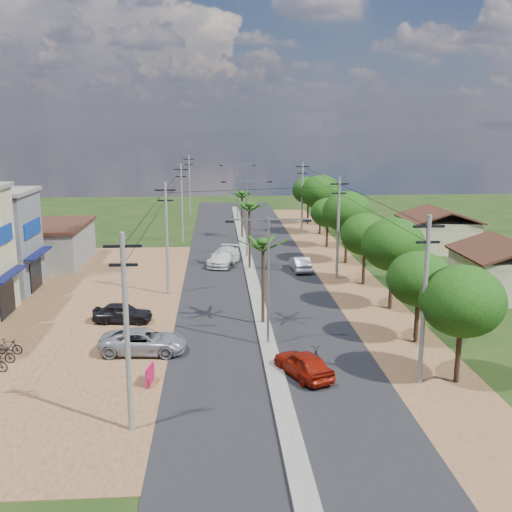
{
  "coord_description": "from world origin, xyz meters",
  "views": [
    {
      "loc": [
        -3.08,
        -34.77,
        13.35
      ],
      "look_at": [
        0.08,
        12.28,
        3.0
      ],
      "focal_mm": 42.0,
      "sensor_mm": 36.0,
      "label": 1
    }
  ],
  "objects": [
    {
      "name": "moto_rider_west_b",
      "position": [
        -1.2,
        28.36,
        0.45
      ],
      "size": [
        0.9,
        1.57,
        0.91
      ],
      "primitive_type": "imported",
      "rotation": [
        0.0,
        0.0,
        0.33
      ],
      "color": "black",
      "rests_on": "ground"
    },
    {
      "name": "ground",
      "position": [
        0.0,
        0.0,
        0.0
      ],
      "size": [
        160.0,
        160.0,
        0.0
      ],
      "primitive_type": "plane",
      "color": "black",
      "rests_on": "ground"
    },
    {
      "name": "car_silver_mid",
      "position": [
        4.66,
        19.07,
        0.68
      ],
      "size": [
        1.68,
        4.22,
        1.37
      ],
      "primitive_type": "imported",
      "rotation": [
        0.0,
        0.0,
        3.2
      ],
      "color": "gray",
      "rests_on": "ground"
    },
    {
      "name": "streetlight_near",
      "position": [
        0.0,
        0.0,
        4.79
      ],
      "size": [
        5.1,
        0.18,
        8.0
      ],
      "color": "gray",
      "rests_on": "ground"
    },
    {
      "name": "tree_east_e",
      "position": [
        9.6,
        22.0,
        5.09
      ],
      "size": [
        4.8,
        4.8,
        7.14
      ],
      "color": "black",
      "rests_on": "ground"
    },
    {
      "name": "tree_east_b",
      "position": [
        9.3,
        0.0,
        4.11
      ],
      "size": [
        4.0,
        4.0,
        5.83
      ],
      "color": "black",
      "rests_on": "ground"
    },
    {
      "name": "tree_east_f",
      "position": [
        9.2,
        30.0,
        3.89
      ],
      "size": [
        3.8,
        3.8,
        5.52
      ],
      "color": "black",
      "rests_on": "ground"
    },
    {
      "name": "palm_median_near",
      "position": [
        0.0,
        4.0,
        5.54
      ],
      "size": [
        2.0,
        2.0,
        6.15
      ],
      "color": "black",
      "rests_on": "ground"
    },
    {
      "name": "roadside_sign",
      "position": [
        -6.67,
        -5.22,
        0.53
      ],
      "size": [
        0.33,
        1.28,
        1.08
      ],
      "rotation": [
        0.0,
        0.0,
        -0.19
      ],
      "color": "#B21040",
      "rests_on": "ground"
    },
    {
      "name": "utility_pole_e_a",
      "position": [
        7.5,
        -6.0,
        4.76
      ],
      "size": [
        1.6,
        0.24,
        9.0
      ],
      "color": "#605E56",
      "rests_on": "ground"
    },
    {
      "name": "palm_median_far",
      "position": [
        0.0,
        36.0,
        5.26
      ],
      "size": [
        2.0,
        2.0,
        5.85
      ],
      "color": "black",
      "rests_on": "ground"
    },
    {
      "name": "car_parked_dark",
      "position": [
        -9.6,
        5.08,
        0.69
      ],
      "size": [
        4.16,
        2.0,
        1.37
      ],
      "primitive_type": "imported",
      "rotation": [
        0.0,
        0.0,
        1.48
      ],
      "color": "black",
      "rests_on": "ground"
    },
    {
      "name": "dirt_lot_west",
      "position": [
        -15.0,
        8.0,
        0.02
      ],
      "size": [
        18.0,
        46.0,
        0.04
      ],
      "primitive_type": "cube",
      "color": "#55391D",
      "rests_on": "ground"
    },
    {
      "name": "utility_pole_w_c",
      "position": [
        -7.0,
        34.0,
        4.76
      ],
      "size": [
        1.6,
        0.24,
        9.0
      ],
      "color": "#605E56",
      "rests_on": "ground"
    },
    {
      "name": "road",
      "position": [
        0.0,
        15.0,
        0.02
      ],
      "size": [
        12.0,
        110.0,
        0.04
      ],
      "primitive_type": "cube",
      "color": "black",
      "rests_on": "ground"
    },
    {
      "name": "tree_east_g",
      "position": [
        9.8,
        38.0,
        5.24
      ],
      "size": [
        5.0,
        5.0,
        7.38
      ],
      "color": "black",
      "rests_on": "ground"
    },
    {
      "name": "streetlight_far",
      "position": [
        0.0,
        50.0,
        4.79
      ],
      "size": [
        5.1,
        0.18,
        8.0
      ],
      "color": "gray",
      "rests_on": "ground"
    },
    {
      "name": "car_parked_silver",
      "position": [
        -7.5,
        -0.74,
        0.71
      ],
      "size": [
        5.29,
        2.72,
        1.43
      ],
      "primitive_type": "imported",
      "rotation": [
        0.0,
        0.0,
        1.5
      ],
      "color": "gray",
      "rests_on": "ground"
    },
    {
      "name": "utility_pole_e_c",
      "position": [
        7.5,
        38.0,
        4.76
      ],
      "size": [
        1.6,
        0.24,
        9.0
      ],
      "color": "#605E56",
      "rests_on": "ground"
    },
    {
      "name": "utility_pole_w_b",
      "position": [
        -7.0,
        12.0,
        4.76
      ],
      "size": [
        1.6,
        0.24,
        9.0
      ],
      "color": "#605E56",
      "rests_on": "ground"
    },
    {
      "name": "median",
      "position": [
        0.0,
        18.0,
        0.09
      ],
      "size": [
        1.0,
        90.0,
        0.18
      ],
      "primitive_type": "cube",
      "color": "#605E56",
      "rests_on": "ground"
    },
    {
      "name": "tree_east_c",
      "position": [
        9.7,
        7.0,
        4.86
      ],
      "size": [
        4.6,
        4.6,
        6.83
      ],
      "color": "black",
      "rests_on": "ground"
    },
    {
      "name": "utility_pole_w_a",
      "position": [
        -7.0,
        -10.0,
        4.76
      ],
      "size": [
        1.6,
        0.24,
        9.0
      ],
      "color": "#605E56",
      "rests_on": "ground"
    },
    {
      "name": "palm_median_mid",
      "position": [
        0.0,
        20.0,
        5.9
      ],
      "size": [
        2.0,
        2.0,
        6.55
      ],
      "color": "black",
      "rests_on": "ground"
    },
    {
      "name": "low_shed",
      "position": [
        -21.0,
        24.0,
        1.97
      ],
      "size": [
        10.4,
        10.4,
        3.95
      ],
      "color": "#605E56",
      "rests_on": "ground"
    },
    {
      "name": "car_red_near",
      "position": [
        1.5,
        -4.76,
        0.71
      ],
      "size": [
        3.23,
        4.51,
        1.43
      ],
      "primitive_type": "imported",
      "rotation": [
        0.0,
        0.0,
        3.56
      ],
      "color": "maroon",
      "rests_on": "ground"
    },
    {
      "name": "utility_pole_w_d",
      "position": [
        -7.0,
        55.0,
        4.76
      ],
      "size": [
        1.6,
        0.24,
        9.0
      ],
      "color": "#605E56",
      "rests_on": "ground"
    },
    {
      "name": "utility_pole_e_b",
      "position": [
        7.5,
        16.0,
        4.76
      ],
      "size": [
        1.6,
        0.24,
        9.0
      ],
      "color": "#605E56",
      "rests_on": "ground"
    },
    {
      "name": "car_white_far",
      "position": [
        -2.39,
        21.96,
        0.81
      ],
      "size": [
        3.7,
        5.96,
        1.61
      ],
      "primitive_type": "imported",
      "rotation": [
        0.0,
        0.0,
        -0.28
      ],
      "color": "silver",
      "rests_on": "ground"
    },
    {
      "name": "house_east_far",
      "position": [
        21.0,
        28.0,
        2.39
      ],
      "size": [
        7.6,
        7.5,
        4.6
      ],
      "color": "gray",
      "rests_on": "ground"
    },
    {
      "name": "tree_east_d",
      "position": [
        9.4,
        14.0,
        4.34
      ],
      "size": [
        4.2,
        4.2,
        6.13
      ],
      "color": "black",
      "rests_on": "ground"
    },
    {
      "name": "tree_east_a",
      "position": [
        9.5,
        -6.0,
        4.49
      ],
      "size": [
        4.4,
        4.4,
        6.37
      ],
      "color": "black",
      "rests_on": "ground"
    },
    {
      "name": "moto_rider_west_a",
      "position": [
        -1.75,
        19.91,
        0.45
      ],
      "size": [
        1.04,
        1.82,
        0.9
      ],
      "primitive_type": "imported",
      "rotation": [
        0.0,
        0.0,
        -0.27
      ],
      "color": "black",
      "rests_on": "ground"
    },
    {
      "name": "tree_east_h",
      "position": [
        9.5,
        46.0,
        4.64
      ],
      "size": [
        4.4,
        4.4,
        6.52
      ],
      "color": "black",
      "rests_on": "ground"
    },
    {
      "name": "streetlight_mid",
      "position": [
        0.0,
        25.0,
        4.79
      ],
      "size": [
        5.1,
        0.18,
        8.0
      ],
      "color": "gray",
      "rests_on": "ground"
    },
    {
      "name": "dirt_shoulder_east",
      "position": [
        8.5,
        15.0,
        0.01
      ],
      "size": [
        5.0,
        90.0,
        0.03
      ],
      "primitive_type": "cube",
      "color": "#55391D",
      "rests_on": "ground"
    },
    {
      "name": "house_east_near",
      "position": [
        20.0,
        10.0,
        2.39
      ],
      "size": [
        7.6,
        7.5,
        4.6
      ],
      "color": "gray",
      "rests_on": "ground"
    },
    {
      "name": "moto_rider_east",
      "position": [
        2.5,
        -2.88,
        0.41
      ],
      "size": [
        0.75,
        1.63,
        0.82
      ],
      "primitive_type": "imported",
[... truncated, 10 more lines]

